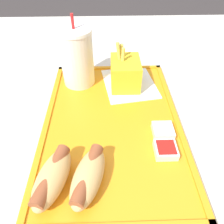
# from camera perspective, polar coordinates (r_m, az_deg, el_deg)

# --- Properties ---
(dining_table) EXTENTS (1.49, 1.10, 0.76)m
(dining_table) POSITION_cam_1_polar(r_m,az_deg,el_deg) (0.82, 0.77, -24.11)
(dining_table) COLOR beige
(dining_table) RESTS_ON ground_plane
(food_tray) EXTENTS (0.47, 0.31, 0.01)m
(food_tray) POSITION_cam_1_polar(r_m,az_deg,el_deg) (0.51, 0.00, -2.84)
(food_tray) COLOR orange
(food_tray) RESTS_ON dining_table
(paper_napkin) EXTENTS (0.18, 0.16, 0.00)m
(paper_napkin) POSITION_cam_1_polar(r_m,az_deg,el_deg) (0.62, 4.58, 7.45)
(paper_napkin) COLOR white
(paper_napkin) RESTS_ON food_tray
(soda_cup) EXTENTS (0.09, 0.09, 0.19)m
(soda_cup) POSITION_cam_1_polar(r_m,az_deg,el_deg) (0.59, -9.15, 13.91)
(soda_cup) COLOR silver
(soda_cup) RESTS_ON food_tray
(hot_dog_far) EXTENTS (0.13, 0.08, 0.05)m
(hot_dog_far) POSITION_cam_1_polar(r_m,az_deg,el_deg) (0.40, -15.37, -16.09)
(hot_dog_far) COLOR tan
(hot_dog_far) RESTS_ON food_tray
(hot_dog_near) EXTENTS (0.13, 0.08, 0.05)m
(hot_dog_near) POSITION_cam_1_polar(r_m,az_deg,el_deg) (0.39, -6.25, -16.33)
(hot_dog_near) COLOR tan
(hot_dog_near) RESTS_ON food_tray
(fries_carton) EXTENTS (0.09, 0.08, 0.12)m
(fries_carton) POSITION_cam_1_polar(r_m,az_deg,el_deg) (0.59, 3.43, 10.13)
(fries_carton) COLOR gold
(fries_carton) RESTS_ON food_tray
(sauce_cup_mayo) EXTENTS (0.04, 0.04, 0.02)m
(sauce_cup_mayo) POSITION_cam_1_polar(r_m,az_deg,el_deg) (0.49, 13.04, -4.28)
(sauce_cup_mayo) COLOR silver
(sauce_cup_mayo) RESTS_ON food_tray
(sauce_cup_ketchup) EXTENTS (0.04, 0.04, 0.02)m
(sauce_cup_ketchup) POSITION_cam_1_polar(r_m,az_deg,el_deg) (0.46, 13.83, -9.51)
(sauce_cup_ketchup) COLOR silver
(sauce_cup_ketchup) RESTS_ON food_tray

